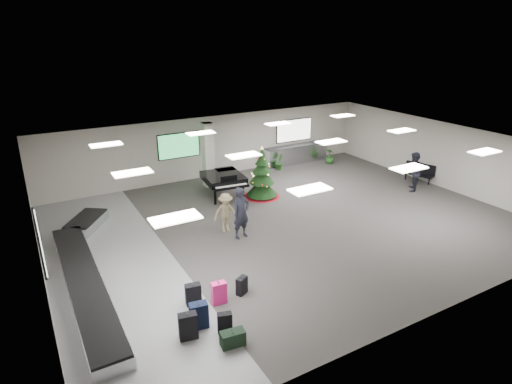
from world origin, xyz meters
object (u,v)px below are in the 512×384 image
bench (419,172)px  potted_plant_right (330,156)px  service_counter (296,154)px  traveler_bench (413,172)px  baggage_carousel (85,269)px  potted_plant_left (279,162)px  grand_piano (224,179)px  pink_suitcase (219,293)px  traveler_a (241,213)px  christmas_tree (262,179)px  traveler_b (226,213)px

bench → potted_plant_right: 5.18m
service_counter → traveler_bench: 6.93m
baggage_carousel → potted_plant_left: potted_plant_left is taller
baggage_carousel → grand_piano: size_ratio=4.08×
pink_suitcase → traveler_a: traveler_a is taller
grand_piano → christmas_tree: bearing=-21.5°
traveler_bench → potted_plant_left: traveler_bench is taller
bench → potted_plant_left: 7.38m
traveler_bench → potted_plant_left: (-3.82, 5.97, -0.52)m
pink_suitcase → potted_plant_left: (8.19, 9.65, 0.10)m
traveler_a → potted_plant_left: 8.48m
traveler_b → potted_plant_left: (5.97, 5.53, -0.35)m
potted_plant_left → christmas_tree: bearing=-133.6°
baggage_carousel → traveler_bench: bearing=0.7°
bench → traveler_b: traveler_b is taller
christmas_tree → pink_suitcase: bearing=-128.7°
grand_piano → traveler_b: bearing=-108.1°
potted_plant_right → baggage_carousel: bearing=-158.6°
bench → potted_plant_left: size_ratio=1.85×
potted_plant_left → potted_plant_right: potted_plant_left is taller
service_counter → grand_piano: (-6.01, -2.78, 0.35)m
pink_suitcase → baggage_carousel: bearing=136.6°
traveler_b → traveler_bench: traveler_bench is taller
pink_suitcase → bench: (13.35, 4.37, 0.21)m
baggage_carousel → potted_plant_left: bearing=28.7°
service_counter → potted_plant_right: 1.96m
potted_plant_left → potted_plant_right: bearing=-8.5°
service_counter → potted_plant_left: service_counter is taller
bench → christmas_tree: bearing=147.4°
baggage_carousel → service_counter: size_ratio=2.40×
service_counter → traveler_b: (-7.52, -6.10, 0.24)m
potted_plant_right → christmas_tree: bearing=-157.2°
pink_suitcase → traveler_a: 4.26m
pink_suitcase → christmas_tree: size_ratio=0.28×
potted_plant_left → service_counter: bearing=20.0°
pink_suitcase → traveler_a: (2.51, 3.38, 0.66)m
pink_suitcase → traveler_a: bearing=58.3°
grand_piano → potted_plant_right: size_ratio=2.72×
baggage_carousel → service_counter: (12.84, 6.73, 0.33)m
bench → service_counter: bearing=104.6°
traveler_a → bench: bearing=-5.9°
christmas_tree → bench: (8.05, -2.24, -0.29)m
potted_plant_left → traveler_b: bearing=-137.2°
potted_plant_left → grand_piano: bearing=-153.6°
pink_suitcase → grand_piano: size_ratio=0.29×
service_counter → traveler_b: size_ratio=2.58×
christmas_tree → potted_plant_right: christmas_tree is taller
traveler_a → traveler_b: traveler_a is taller
bench → traveler_b: bearing=164.2°
christmas_tree → service_counter: bearing=39.0°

